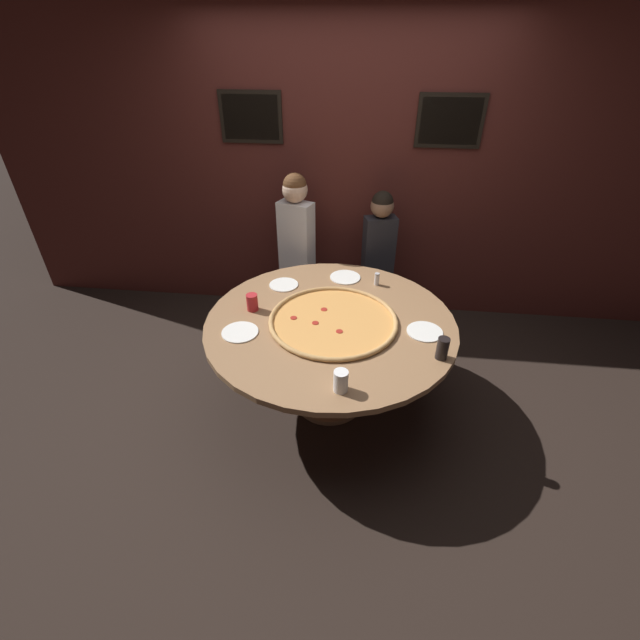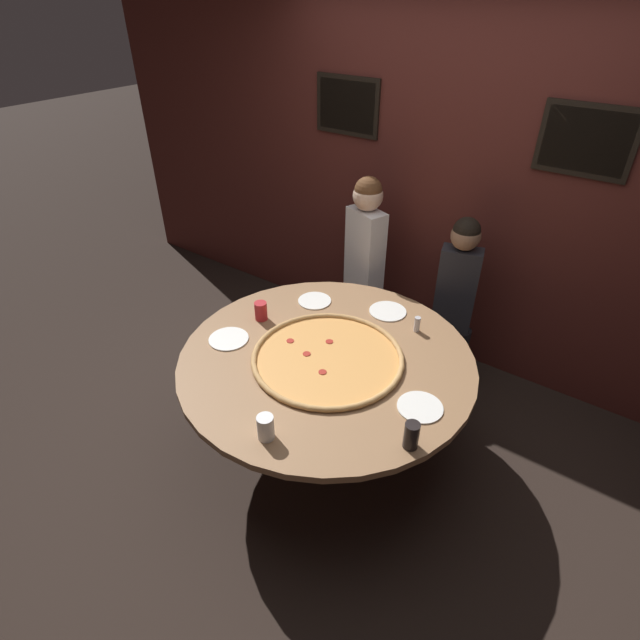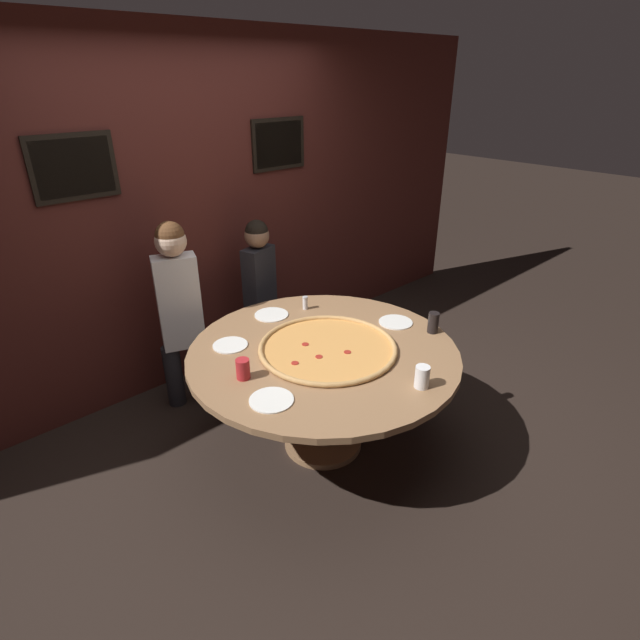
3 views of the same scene
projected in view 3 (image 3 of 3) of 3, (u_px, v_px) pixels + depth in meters
ground_plane at (323, 443)px, 3.41m from camera, size 24.00×24.00×0.00m
back_wall at (194, 215)px, 3.77m from camera, size 6.40×0.08×2.60m
dining_table at (323, 366)px, 3.13m from camera, size 1.67×1.67×0.74m
giant_pizza at (328, 348)px, 3.07m from camera, size 0.86×0.86×0.03m
drink_cup_near_right at (433, 323)px, 3.25m from camera, size 0.07×0.07×0.14m
drink_cup_beside_pizza at (243, 369)px, 2.76m from camera, size 0.08×0.08×0.12m
drink_cup_centre_back at (422, 377)px, 2.69m from camera, size 0.08×0.08×0.13m
white_plate_left_side at (271, 400)px, 2.60m from camera, size 0.24×0.24×0.01m
white_plate_far_back at (230, 345)px, 3.12m from camera, size 0.22×0.22×0.01m
white_plate_beside_cup at (396, 322)px, 3.40m from camera, size 0.23×0.23×0.01m
white_plate_right_side at (271, 315)px, 3.51m from camera, size 0.24×0.24×0.01m
condiment_shaker at (305, 303)px, 3.58m from camera, size 0.04×0.04×0.10m
diner_far_left at (260, 288)px, 3.99m from camera, size 0.34×0.21×1.28m
diner_side_left at (180, 306)px, 3.51m from camera, size 0.37×0.25×1.41m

